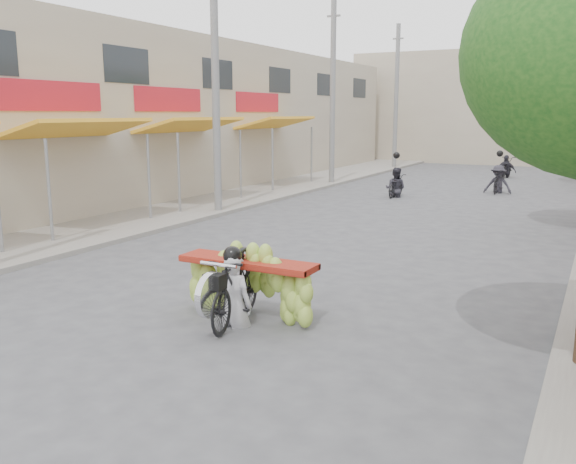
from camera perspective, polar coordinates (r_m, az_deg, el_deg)
The scene contains 11 objects.
ground at distance 7.40m, azimuth -24.62°, elevation -15.12°, with size 120.00×120.00×0.00m, color #4E4E52.
sidewalk_left at distance 22.86m, azimuth -5.66°, elevation 3.26°, with size 4.00×60.00×0.12m, color gray.
shophouse_row_left at distance 24.98m, azimuth -16.89°, elevation 10.27°, with size 9.77×40.00×6.00m.
far_building at distance 42.30m, azimuth 20.56°, elevation 10.85°, with size 20.00×6.00×7.00m, color tan.
utility_pole_mid at distance 19.29m, azimuth -6.79°, elevation 13.61°, with size 0.60×0.24×8.00m.
utility_pole_far at distance 27.20m, azimuth 4.20°, elevation 12.89°, with size 0.60×0.24×8.00m.
utility_pole_back at distance 35.64m, azimuth 10.09°, elevation 12.31°, with size 0.60×0.24×8.00m.
banana_motorbike at distance 9.28m, azimuth -4.53°, elevation -4.31°, with size 2.22×1.96×2.03m.
bg_motorbike_a at distance 23.58m, azimuth 10.05°, elevation 5.11°, with size 0.80×1.49×1.95m.
bg_motorbike_b at distance 25.65m, azimuth 19.11°, elevation 5.31°, with size 1.07×1.74×1.95m.
bg_motorbike_c at distance 32.04m, azimuth 19.76°, elevation 6.17°, with size 1.00×1.82×1.95m.
Camera 1 is at (5.41, -3.95, 3.14)m, focal length 38.00 mm.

